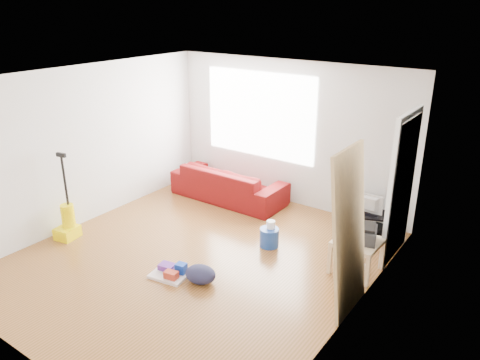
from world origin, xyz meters
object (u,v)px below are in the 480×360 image
Objects in this scene: tv_stand at (363,220)px; cleaning_tray at (171,272)px; side_table at (358,245)px; vacuum at (68,222)px; bucket at (269,246)px; backpack at (201,282)px; sofa at (229,199)px.

cleaning_tray is (-1.55, -2.76, -0.10)m from tv_stand.
side_table is 4.27m from vacuum.
tv_stand is 1.33m from side_table.
cleaning_tray reaches higher than bucket.
cleaning_tray is at bearing -142.00° from side_table.
vacuum is (-2.02, -0.12, 0.20)m from cleaning_tray.
cleaning_tray is 0.43m from backpack.
sofa is 3.96× the size of cleaning_tray.
side_table reaches higher than tv_stand.
vacuum is at bearing -157.61° from side_table.
side_table is at bearing 12.11° from vacuum.
vacuum is at bearing -161.05° from tv_stand.
cleaning_tray is 1.30× the size of backpack.
side_table is at bearing 3.80° from bucket.
side_table is at bearing 33.66° from backpack.
backpack is at bearing 14.90° from cleaning_tray.
bucket is (-0.92, -1.33, -0.15)m from tv_stand.
bucket is 3.07m from vacuum.
sofa is 5.14× the size of backpack.
tv_stand is 4.58m from vacuum.
sofa is at bearing 109.98° from backpack.
tv_stand is at bearing 60.71° from cleaning_tray.
backpack is at bearing -133.17° from tv_stand.
tv_stand is at bearing 28.61° from vacuum.
bucket is (1.53, -1.06, 0.00)m from sofa.
cleaning_tray is at bearing -6.96° from vacuum.
side_table is at bearing 38.00° from cleaning_tray.
vacuum is at bearing -176.69° from cleaning_tray.
sofa is 2.84m from vacuum.
side_table is (2.84, -0.98, 0.39)m from sofa.
tv_stand is 2.09× the size of backpack.
vacuum reaches higher than side_table.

